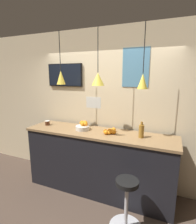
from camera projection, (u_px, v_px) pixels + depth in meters
ground_plane at (80, 218)px, 2.59m from camera, size 14.00×14.00×0.00m
back_wall at (107, 109)px, 3.30m from camera, size 8.00×0.06×2.90m
service_counter at (98, 162)px, 3.10m from camera, size 2.61×0.63×1.12m
bar_stool at (126, 202)px, 2.33m from camera, size 0.45×0.45×0.73m
fruit_bowl at (83, 126)px, 3.11m from camera, size 0.24×0.24×0.16m
orange_pile at (111, 131)px, 2.89m from camera, size 0.21×0.25×0.09m
juice_bottle at (141, 131)px, 2.70m from camera, size 0.08×0.08×0.26m
spread_jar at (47, 123)px, 3.39m from camera, size 0.09×0.09×0.09m
pendant_lamp_left at (61, 77)px, 3.06m from camera, size 0.15×0.15×0.89m
pendant_lamp_middle at (98, 79)px, 2.80m from camera, size 0.21×0.21×0.90m
pendant_lamp_right at (143, 81)px, 2.54m from camera, size 0.15×0.15×0.93m
mounted_tv at (65, 75)px, 3.45m from camera, size 0.75×0.04×0.44m
hanging_menu_board at (94, 102)px, 2.65m from camera, size 0.24×0.01×0.17m
wall_poster at (136, 68)px, 2.92m from camera, size 0.45×0.01×0.65m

